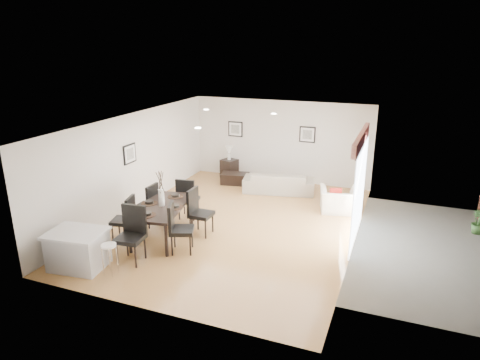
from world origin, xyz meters
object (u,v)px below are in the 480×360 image
at_px(dining_chair_head, 132,231).
at_px(bar_stool, 109,249).
at_px(dining_table, 162,209).
at_px(dining_chair_wnear, 126,216).
at_px(sofa, 279,182).
at_px(dining_chair_wfar, 149,203).
at_px(side_table, 229,168).
at_px(kitchen_island, 78,249).
at_px(coffee_table, 235,178).
at_px(armchair, 339,200).
at_px(dining_chair_enear, 177,225).
at_px(dining_chair_efar, 198,209).
at_px(dining_chair_foot, 187,197).

distance_m(dining_chair_head, bar_stool, 0.71).
bearing_deg(dining_table, dining_chair_wnear, -156.12).
relative_size(sofa, dining_chair_head, 1.80).
xyz_separation_m(dining_chair_wnear, dining_chair_wfar, (0.00, 0.95, 0.00)).
relative_size(side_table, kitchen_island, 0.51).
bearing_deg(dining_chair_wfar, coffee_table, 170.22).
bearing_deg(side_table, dining_table, -85.80).
xyz_separation_m(dining_chair_wnear, bar_stool, (0.60, -1.43, -0.05)).
distance_m(sofa, dining_chair_wfar, 4.36).
distance_m(dining_chair_wnear, kitchen_island, 1.46).
bearing_deg(dining_chair_wnear, bar_stool, 8.95).
bearing_deg(armchair, dining_chair_wfar, 17.63).
relative_size(dining_chair_enear, kitchen_island, 0.92).
bearing_deg(coffee_table, dining_chair_head, -101.63).
bearing_deg(dining_chair_efar, dining_chair_wnear, 124.80).
relative_size(dining_table, dining_chair_wfar, 1.90).
relative_size(dining_chair_head, kitchen_island, 0.98).
relative_size(dining_chair_wfar, dining_chair_efar, 0.96).
bearing_deg(dining_chair_wfar, kitchen_island, -3.31).
xyz_separation_m(side_table, bar_stool, (0.28, -6.89, 0.25)).
bearing_deg(dining_chair_wfar, dining_chair_foot, 137.28).
xyz_separation_m(dining_table, dining_chair_enear, (0.69, -0.53, -0.09)).
relative_size(armchair, dining_chair_wnear, 0.94).
relative_size(dining_chair_efar, kitchen_island, 0.92).
relative_size(armchair, dining_chair_head, 0.85).
xyz_separation_m(armchair, dining_chair_foot, (-3.67, -1.96, 0.29)).
xyz_separation_m(dining_table, dining_chair_efar, (0.68, 0.49, -0.09)).
distance_m(dining_table, dining_chair_wnear, 0.84).
xyz_separation_m(sofa, dining_table, (-1.67, -4.14, 0.41)).
xyz_separation_m(dining_table, dining_chair_wnear, (-0.69, -0.47, -0.12)).
distance_m(dining_chair_foot, side_table, 3.82).
distance_m(dining_chair_foot, kitchen_island, 3.24).
distance_m(armchair, bar_stool, 6.32).
distance_m(dining_chair_wnear, coffee_table, 4.95).
bearing_deg(bar_stool, dining_chair_head, 83.38).
bearing_deg(dining_chair_efar, bar_stool, 161.95).
relative_size(dining_table, kitchen_island, 1.68).
height_order(dining_table, coffee_table, dining_table).
relative_size(sofa, dining_chair_foot, 1.95).
bearing_deg(armchair, coffee_table, -32.87).
bearing_deg(dining_chair_foot, kitchen_island, 65.53).
height_order(sofa, dining_chair_wfar, dining_chair_wfar).
xyz_separation_m(sofa, dining_chair_efar, (-0.99, -3.65, 0.32)).
xyz_separation_m(dining_chair_foot, coffee_table, (0.08, 3.19, -0.45)).
xyz_separation_m(dining_chair_wnear, dining_chair_enear, (1.38, -0.06, 0.03)).
height_order(dining_chair_enear, dining_chair_head, dining_chair_head).
relative_size(sofa, dining_chair_wfar, 1.98).
distance_m(dining_chair_wfar, side_table, 4.53).
xyz_separation_m(dining_chair_enear, kitchen_island, (-1.58, -1.37, -0.23)).
bearing_deg(sofa, kitchen_island, 55.32).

